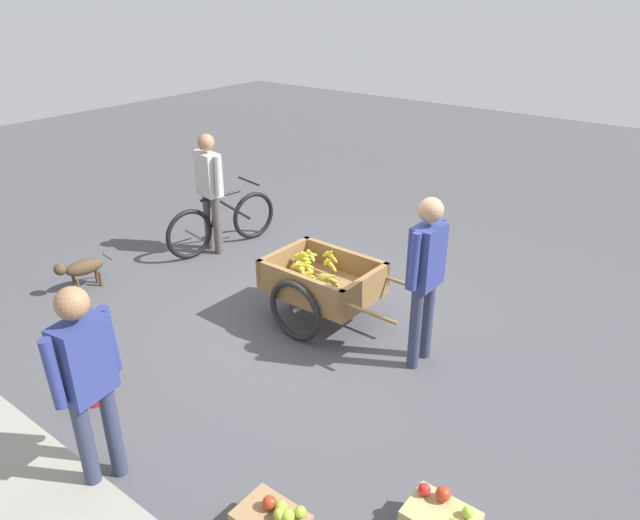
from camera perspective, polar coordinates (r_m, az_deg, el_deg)
name	(u,v)px	position (r m, az deg, el deg)	size (l,w,h in m)	color
ground_plane	(318,328)	(6.08, -0.18, -6.63)	(24.00, 24.00, 0.00)	#47474C
fruit_cart	(322,284)	(5.99, 0.22, -2.32)	(1.67, 0.95, 0.73)	olive
vendor_person	(426,268)	(5.19, 10.28, -0.80)	(0.22, 0.54, 1.62)	#333851
bicycle	(223,223)	(7.85, -9.44, 3.59)	(0.50, 1.64, 0.85)	black
cyclist_person	(209,183)	(7.59, -10.72, 7.33)	(0.51, 0.26, 1.56)	#4C4742
dog	(81,268)	(7.23, -22.20, -0.72)	(0.25, 0.67, 0.40)	#4C3823
plastic_bucket	(93,388)	(5.41, -21.18, -11.54)	(0.23, 0.23, 0.25)	#B21E1E
bystander_person	(87,375)	(4.13, -21.76, -10.32)	(0.24, 0.53, 1.57)	#333851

